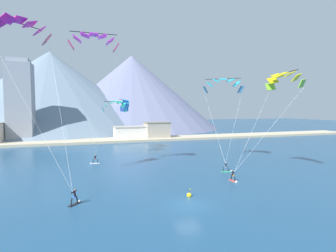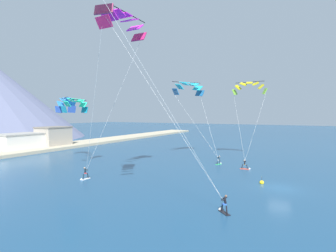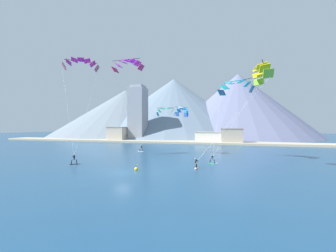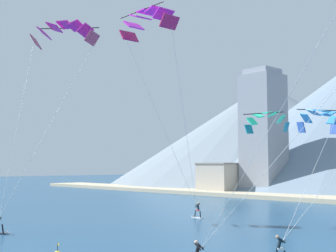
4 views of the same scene
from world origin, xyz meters
The scene contains 9 objects.
kitesurfer_near_trail centered at (-8.25, 24.34, 0.53)m, with size 1.75×0.58×1.77m.
kitesurfer_far_left centered at (-11.06, 3.83, 0.52)m, with size 1.47×1.55×1.76m.
parafoil_kite_near_trail centered at (-8.27, 17.41, 20.32)m, with size 7.48×7.83×19.96m.
parafoil_kite_far_left centered at (-17.43, 13.14, 20.20)m, with size 9.76×12.59×20.02m.
parafoil_kite_distant_high_outer centered at (-0.40, 36.89, 11.08)m, with size 2.98×6.00×2.88m.
parafoil_kite_distant_low_drift centered at (-3.63, 30.87, 10.78)m, with size 5.35×2.24×2.42m.
shore_building_quay_east centered at (-34.90, 59.24, 3.09)m, with size 7.82×6.93×6.15m.
highrise_tower centered at (-27.37, 63.45, 12.13)m, with size 7.00×7.00×24.68m.
mountain_peak_central_summit centered at (-54.90, 103.86, 15.06)m, with size 94.49×94.49×30.13m.
Camera 4 is at (27.12, -12.65, 5.69)m, focal length 50.00 mm.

